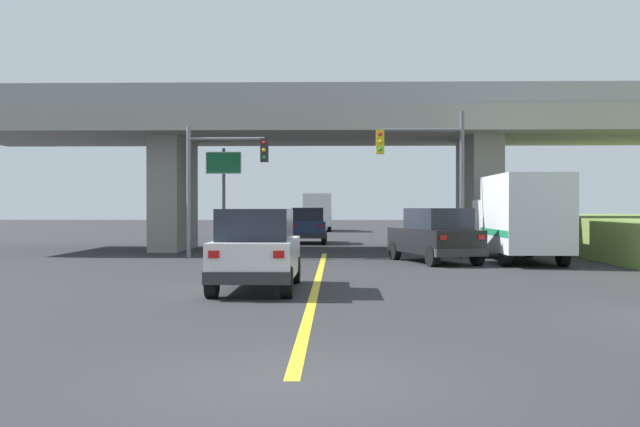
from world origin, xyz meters
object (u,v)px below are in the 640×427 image
(suv_lead, at_px, (257,250))
(highway_sign, at_px, (224,176))
(suv_crossing, at_px, (435,235))
(box_truck, at_px, (520,217))
(traffic_signal_farside, at_px, (216,172))
(sedan_oncoming, at_px, (309,225))
(semi_truck_distant, at_px, (318,212))
(traffic_signal_nearside, at_px, (433,165))

(suv_lead, bearing_deg, highway_sign, 101.77)
(suv_lead, distance_m, suv_crossing, 10.69)
(suv_crossing, bearing_deg, box_truck, -11.88)
(highway_sign, bearing_deg, box_truck, -25.99)
(box_truck, xyz_separation_m, traffic_signal_farside, (-11.78, 2.46, 1.83))
(sedan_oncoming, height_order, semi_truck_distant, semi_truck_distant)
(traffic_signal_farside, bearing_deg, highway_sign, 93.86)
(suv_crossing, relative_size, sedan_oncoming, 1.04)
(traffic_signal_nearside, distance_m, traffic_signal_farside, 8.80)
(sedan_oncoming, xyz_separation_m, semi_truck_distant, (-0.03, 21.11, 0.63))
(suv_crossing, distance_m, semi_truck_distant, 35.97)
(traffic_signal_nearside, height_order, semi_truck_distant, traffic_signal_nearside)
(sedan_oncoming, relative_size, traffic_signal_nearside, 0.82)
(suv_lead, height_order, traffic_signal_farside, traffic_signal_farside)
(box_truck, relative_size, highway_sign, 1.43)
(suv_crossing, xyz_separation_m, semi_truck_distant, (-5.27, 35.58, 0.63))
(suv_lead, height_order, sedan_oncoming, same)
(semi_truck_distant, bearing_deg, traffic_signal_nearside, -80.68)
(suv_crossing, xyz_separation_m, box_truck, (3.21, 0.30, 0.66))
(suv_crossing, relative_size, highway_sign, 1.05)
(highway_sign, bearing_deg, semi_truck_distant, 83.15)
(suv_crossing, xyz_separation_m, highway_sign, (-8.80, 6.15, 2.48))
(suv_lead, relative_size, semi_truck_distant, 0.68)
(suv_crossing, height_order, traffic_signal_farside, traffic_signal_farside)
(sedan_oncoming, xyz_separation_m, traffic_signal_nearside, (5.45, -12.25, 2.72))
(suv_crossing, height_order, traffic_signal_nearside, traffic_signal_nearside)
(suv_lead, height_order, semi_truck_distant, semi_truck_distant)
(suv_crossing, xyz_separation_m, traffic_signal_nearside, (0.21, 2.22, 2.72))
(box_truck, height_order, sedan_oncoming, box_truck)
(suv_crossing, distance_m, box_truck, 3.29)
(box_truck, bearing_deg, semi_truck_distant, 103.50)
(sedan_oncoming, bearing_deg, box_truck, -59.23)
(traffic_signal_nearside, relative_size, highway_sign, 1.24)
(suv_crossing, height_order, highway_sign, highway_sign)
(suv_lead, bearing_deg, semi_truck_distant, 89.54)
(highway_sign, distance_m, semi_truck_distant, 29.70)
(traffic_signal_farside, bearing_deg, box_truck, -11.80)
(suv_lead, xyz_separation_m, traffic_signal_nearside, (5.84, 11.31, 2.73))
(suv_lead, xyz_separation_m, traffic_signal_farside, (-2.95, 11.85, 2.49))
(suv_lead, relative_size, sedan_oncoming, 0.93)
(traffic_signal_nearside, bearing_deg, suv_crossing, -95.46)
(sedan_oncoming, bearing_deg, traffic_signal_farside, -105.90)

